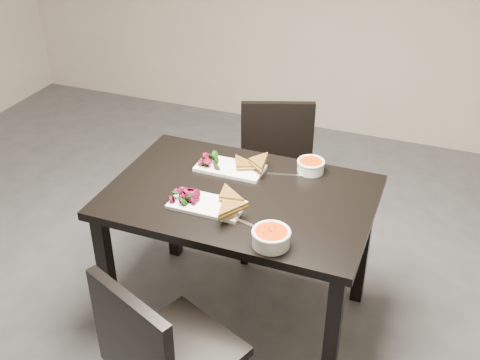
# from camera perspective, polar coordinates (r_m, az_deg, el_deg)

# --- Properties ---
(ground) EXTENTS (5.00, 5.00, 0.00)m
(ground) POSITION_cam_1_polar(r_m,az_deg,el_deg) (3.10, -8.30, -13.63)
(ground) COLOR #47474C
(ground) RESTS_ON ground
(table) EXTENTS (1.20, 0.80, 0.75)m
(table) POSITION_cam_1_polar(r_m,az_deg,el_deg) (2.69, 0.00, -3.07)
(table) COLOR black
(table) RESTS_ON ground
(chair_near) EXTENTS (0.55, 0.55, 0.85)m
(chair_near) POSITION_cam_1_polar(r_m,az_deg,el_deg) (2.29, -7.81, -16.58)
(chair_near) COLOR black
(chair_near) RESTS_ON ground
(chair_far) EXTENTS (0.54, 0.54, 0.85)m
(chair_far) POSITION_cam_1_polar(r_m,az_deg,el_deg) (3.36, 3.65, 1.11)
(chair_far) COLOR black
(chair_far) RESTS_ON ground
(plate_near) EXTENTS (0.33, 0.16, 0.02)m
(plate_near) POSITION_cam_1_polar(r_m,az_deg,el_deg) (2.54, -3.29, -2.46)
(plate_near) COLOR white
(plate_near) RESTS_ON table
(sandwich_near) EXTENTS (0.18, 0.14, 0.05)m
(sandwich_near) POSITION_cam_1_polar(r_m,az_deg,el_deg) (2.51, -1.82, -1.93)
(sandwich_near) COLOR #8C5C1D
(sandwich_near) RESTS_ON plate_near
(salad_near) EXTENTS (0.10, 0.09, 0.04)m
(salad_near) POSITION_cam_1_polar(r_m,az_deg,el_deg) (2.56, -5.35, -1.44)
(salad_near) COLOR black
(salad_near) RESTS_ON plate_near
(soup_bowl_near) EXTENTS (0.16, 0.16, 0.07)m
(soup_bowl_near) POSITION_cam_1_polar(r_m,az_deg,el_deg) (2.30, 3.08, -5.59)
(soup_bowl_near) COLOR white
(soup_bowl_near) RESTS_ON table
(cutlery_near) EXTENTS (0.18, 0.06, 0.00)m
(cutlery_near) POSITION_cam_1_polar(r_m,az_deg,el_deg) (2.43, 1.15, -4.49)
(cutlery_near) COLOR silver
(cutlery_near) RESTS_ON table
(plate_far) EXTENTS (0.33, 0.16, 0.02)m
(plate_far) POSITION_cam_1_polar(r_m,az_deg,el_deg) (2.81, -0.98, 1.18)
(plate_far) COLOR white
(plate_far) RESTS_ON table
(sandwich_far) EXTENTS (0.20, 0.18, 0.05)m
(sandwich_far) POSITION_cam_1_polar(r_m,az_deg,el_deg) (2.76, 0.14, 1.41)
(sandwich_far) COLOR #8C5C1D
(sandwich_far) RESTS_ON plate_far
(salad_far) EXTENTS (0.10, 0.09, 0.04)m
(salad_far) POSITION_cam_1_polar(r_m,az_deg,el_deg) (2.83, -2.87, 2.08)
(salad_far) COLOR black
(salad_far) RESTS_ON plate_far
(soup_bowl_far) EXTENTS (0.13, 0.13, 0.06)m
(soup_bowl_far) POSITION_cam_1_polar(r_m,az_deg,el_deg) (2.80, 6.97, 1.45)
(soup_bowl_far) COLOR white
(soup_bowl_far) RESTS_ON table
(cutlery_far) EXTENTS (0.18, 0.06, 0.00)m
(cutlery_far) POSITION_cam_1_polar(r_m,az_deg,el_deg) (2.78, 4.53, 0.52)
(cutlery_far) COLOR silver
(cutlery_far) RESTS_ON table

